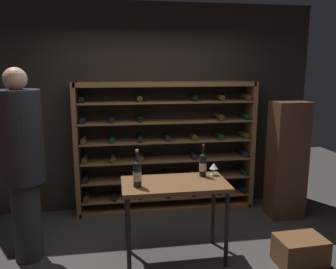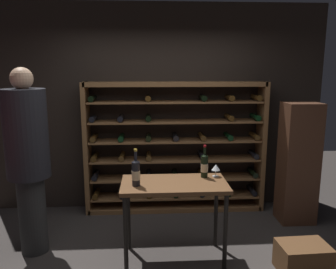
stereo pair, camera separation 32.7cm
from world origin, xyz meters
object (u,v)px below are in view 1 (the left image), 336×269
display_cabinet (287,160)px  wine_bottle_red_label (203,164)px  tasting_table (175,192)px  wine_crate (300,251)px  wine_rack (166,148)px  wine_bottle_black_capsule (137,173)px  wine_glass_stemmed_right (214,166)px  person_guest_plum_blouse (22,157)px

display_cabinet → wine_bottle_red_label: display_cabinet is taller
tasting_table → display_cabinet: 1.85m
wine_crate → display_cabinet: 1.36m
wine_rack → wine_bottle_red_label: bearing=-78.9°
wine_bottle_black_capsule → wine_glass_stemmed_right: 0.87m
wine_glass_stemmed_right → tasting_table: bearing=-160.1°
wine_rack → wine_bottle_red_label: wine_rack is taller
person_guest_plum_blouse → wine_crate: 2.98m
person_guest_plum_blouse → wine_crate: (2.76, -0.55, -0.96)m
person_guest_plum_blouse → wine_bottle_red_label: (1.85, -0.09, -0.13)m
wine_rack → display_cabinet: size_ratio=1.58×
person_guest_plum_blouse → wine_bottle_black_capsule: bearing=169.3°
wine_crate → wine_bottle_red_label: wine_bottle_red_label is taller
wine_rack → wine_bottle_red_label: 1.16m
tasting_table → wine_bottle_red_label: 0.43m
wine_bottle_red_label → wine_rack: bearing=101.1°
wine_rack → wine_bottle_black_capsule: (-0.49, -1.36, 0.09)m
tasting_table → wine_glass_stemmed_right: bearing=19.9°
wine_rack → wine_glass_stemmed_right: wine_rack is taller
wine_bottle_black_capsule → wine_glass_stemmed_right: bearing=15.8°
wine_crate → display_cabinet: (0.41, 1.13, 0.63)m
person_guest_plum_blouse → tasting_table: bearing=175.7°
display_cabinet → tasting_table: bearing=-153.6°
display_cabinet → wine_bottle_red_label: (-1.33, -0.67, 0.19)m
wine_rack → wine_glass_stemmed_right: 1.17m
tasting_table → wine_glass_stemmed_right: wine_glass_stemmed_right is taller
wine_bottle_red_label → wine_bottle_black_capsule: bearing=-162.6°
wine_rack → display_cabinet: bearing=-16.6°
wine_crate → person_guest_plum_blouse: bearing=168.7°
person_guest_plum_blouse → wine_bottle_red_label: 1.85m
wine_crate → wine_bottle_red_label: 1.32m
wine_rack → wine_bottle_red_label: (0.22, -1.13, 0.08)m
wine_bottle_red_label → wine_glass_stemmed_right: 0.13m
wine_crate → wine_rack: bearing=125.6°
person_guest_plum_blouse → display_cabinet: person_guest_plum_blouse is taller
wine_bottle_red_label → person_guest_plum_blouse: bearing=177.3°
wine_crate → wine_bottle_red_label: size_ratio=1.38×
tasting_table → wine_crate: bearing=-14.0°
wine_crate → wine_glass_stemmed_right: bearing=149.1°
display_cabinet → wine_bottle_red_label: size_ratio=4.47×
display_cabinet → person_guest_plum_blouse: bearing=-169.6°
display_cabinet → wine_bottle_black_capsule: (-2.04, -0.89, 0.20)m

